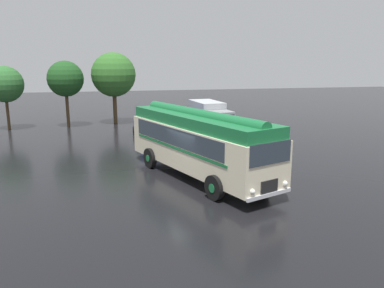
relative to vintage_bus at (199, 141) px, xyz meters
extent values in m
plane|color=black|center=(-0.37, -0.67, -1.89)|extent=(120.00, 120.00, 0.00)
cube|color=beige|center=(0.00, 0.01, -0.29)|extent=(5.79, 10.25, 2.10)
cube|color=#196B38|center=(0.00, 0.01, 1.04)|extent=(5.54, 9.99, 0.56)
cylinder|color=#196B38|center=(0.00, 0.01, 1.30)|extent=(3.84, 9.12, 0.60)
cube|color=#2D3842|center=(1.08, 0.73, 0.28)|extent=(2.79, 7.52, 0.84)
cube|color=#2D3842|center=(-1.29, -0.14, 0.28)|extent=(2.79, 7.52, 0.84)
cube|color=#196B38|center=(1.11, 0.63, -0.26)|extent=(2.85, 7.71, 0.12)
cube|color=#196B38|center=(-1.26, -0.24, -0.26)|extent=(2.85, 7.71, 0.12)
cube|color=#2D3842|center=(1.72, -4.70, 0.38)|extent=(2.08, 0.79, 0.88)
cube|color=black|center=(1.73, -4.70, -0.99)|extent=(0.87, 0.37, 0.56)
cube|color=silver|center=(1.73, -4.72, -1.32)|extent=(2.26, 0.91, 0.16)
sphere|color=white|center=(2.57, -4.40, -1.02)|extent=(0.22, 0.22, 0.22)
sphere|color=white|center=(0.88, -5.02, -1.02)|extent=(0.22, 0.22, 0.22)
cylinder|color=black|center=(2.28, -2.45, -1.34)|extent=(0.64, 1.13, 1.10)
cylinder|color=#196B38|center=(2.28, -2.45, -1.34)|extent=(0.43, 0.47, 0.39)
cylinder|color=black|center=(-0.16, -3.35, -1.34)|extent=(0.64, 1.13, 1.10)
cylinder|color=#196B38|center=(-0.16, -3.35, -1.34)|extent=(0.43, 0.47, 0.39)
cylinder|color=black|center=(0.22, 3.18, -1.34)|extent=(0.64, 1.13, 1.10)
cylinder|color=#196B38|center=(0.22, 3.18, -1.34)|extent=(0.43, 0.47, 0.39)
cylinder|color=black|center=(-2.22, 2.28, -1.34)|extent=(0.64, 1.13, 1.10)
cylinder|color=#196B38|center=(-2.22, 2.28, -1.34)|extent=(0.43, 0.47, 0.39)
cube|color=navy|center=(-1.36, 11.07, -1.22)|extent=(1.90, 4.28, 0.70)
cube|color=navy|center=(-1.37, 11.22, -0.55)|extent=(1.60, 2.25, 0.64)
cube|color=#2D3842|center=(-0.61, 11.25, -0.55)|extent=(0.12, 1.93, 0.50)
cube|color=#2D3842|center=(-2.12, 11.18, -0.55)|extent=(0.12, 1.93, 0.50)
cylinder|color=black|center=(-0.42, 9.81, -1.57)|extent=(0.23, 0.65, 0.64)
cylinder|color=black|center=(-2.17, 9.72, -1.57)|extent=(0.23, 0.65, 0.64)
cylinder|color=black|center=(-0.54, 12.41, -1.57)|extent=(0.23, 0.65, 0.64)
cylinder|color=black|center=(-2.30, 12.32, -1.57)|extent=(0.23, 0.65, 0.64)
cube|color=navy|center=(1.43, 10.83, -1.22)|extent=(2.21, 4.38, 0.70)
cube|color=navy|center=(1.45, 10.98, -0.55)|extent=(1.75, 2.35, 0.64)
cube|color=#2D3842|center=(2.20, 10.88, -0.55)|extent=(0.26, 1.92, 0.50)
cube|color=#2D3842|center=(0.69, 11.07, -0.55)|extent=(0.26, 1.92, 0.50)
cylinder|color=black|center=(2.14, 9.43, -1.57)|extent=(0.28, 0.66, 0.64)
cylinder|color=black|center=(0.39, 9.65, -1.57)|extent=(0.28, 0.66, 0.64)
cylinder|color=black|center=(2.46, 12.01, -1.57)|extent=(0.28, 0.66, 0.64)
cylinder|color=black|center=(0.72, 12.23, -1.57)|extent=(0.28, 0.66, 0.64)
cube|color=#B2B7BC|center=(3.89, 12.82, -0.44)|extent=(2.38, 4.12, 2.10)
cube|color=gray|center=(4.18, 9.93, -0.69)|extent=(2.06, 1.92, 1.60)
cube|color=#2D3842|center=(4.26, 9.06, -0.41)|extent=(1.69, 0.20, 0.72)
cylinder|color=black|center=(5.21, 10.09, -1.49)|extent=(0.32, 0.82, 0.80)
cylinder|color=black|center=(3.14, 9.89, -1.49)|extent=(0.32, 0.82, 0.80)
cylinder|color=black|center=(4.85, 13.64, -1.49)|extent=(0.32, 0.82, 0.80)
cylinder|color=black|center=(2.78, 13.44, -1.49)|extent=(0.32, 0.82, 0.80)
cylinder|color=#4C3823|center=(-12.77, 17.11, -0.53)|extent=(0.25, 0.25, 2.74)
sphere|color=#2D662D|center=(-12.77, 17.11, 2.01)|extent=(3.10, 3.10, 3.10)
sphere|color=#2D662D|center=(-12.74, 16.95, 1.74)|extent=(1.74, 1.74, 1.74)
cylinder|color=#4C3823|center=(-7.85, 17.41, -0.34)|extent=(0.28, 0.28, 3.11)
sphere|color=#1E4C1E|center=(-7.85, 17.41, 2.40)|extent=(3.17, 3.17, 3.17)
sphere|color=#1E4C1E|center=(-8.27, 17.45, 2.25)|extent=(2.26, 2.26, 2.26)
cylinder|color=#4C3823|center=(-3.62, 18.36, -0.37)|extent=(0.37, 0.37, 3.05)
sphere|color=#336B28|center=(-3.62, 18.36, 2.70)|extent=(4.11, 4.11, 4.11)
sphere|color=#336B28|center=(-3.46, 18.02, 2.77)|extent=(3.12, 3.12, 3.12)
camera|label=1|loc=(-4.49, -17.84, 3.89)|focal=35.00mm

